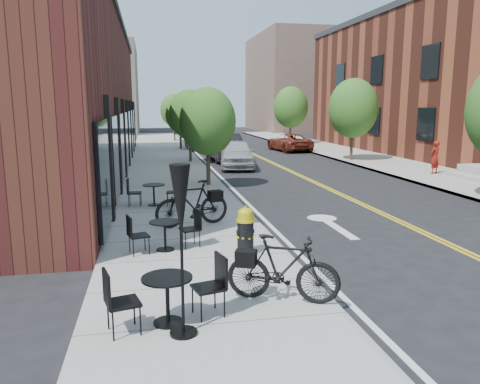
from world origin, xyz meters
TOP-DOWN VIEW (x-y plane):
  - ground at (0.00, 0.00)m, footprint 120.00×120.00m
  - sidewalk_near at (-2.00, 10.00)m, footprint 4.00×70.00m
  - sidewalk_far at (10.00, 10.00)m, footprint 4.00×70.00m
  - building_near at (-6.50, 14.00)m, footprint 5.00×28.00m
  - bg_building_left at (-8.00, 48.00)m, footprint 8.00×14.00m
  - bg_building_right at (16.00, 50.00)m, footprint 10.00×16.00m
  - tree_near_a at (-0.60, 9.00)m, footprint 2.20×2.20m
  - tree_near_b at (-0.60, 17.00)m, footprint 2.30×2.30m
  - tree_near_c at (-0.60, 25.00)m, footprint 2.10×2.10m
  - tree_near_d at (-0.60, 33.00)m, footprint 2.40×2.40m
  - tree_far_b at (8.60, 16.00)m, footprint 2.80×2.80m
  - tree_far_c at (8.60, 28.00)m, footprint 2.80×2.80m
  - fire_hydrant at (-0.93, 0.14)m, footprint 0.55×0.55m
  - bicycle_left at (-1.83, 2.67)m, footprint 2.07×1.04m
  - bicycle_right at (-0.84, -2.41)m, footprint 1.88×1.20m
  - bistro_set_a at (-2.69, -2.85)m, footprint 1.75×0.90m
  - bistro_set_b at (-2.60, 0.68)m, footprint 1.59×0.82m
  - bistro_set_c at (-2.78, 5.44)m, footprint 1.62×0.74m
  - patio_umbrella at (-2.49, -3.22)m, footprint 0.38×0.38m
  - parked_car_a at (1.60, 14.63)m, footprint 2.33×4.53m
  - parked_car_b at (1.56, 17.83)m, footprint 1.81×4.89m
  - parked_car_c at (0.80, 25.84)m, footprint 2.08×4.95m
  - parked_car_far at (6.98, 22.99)m, footprint 2.57×4.67m
  - pedestrian at (9.99, 10.02)m, footprint 0.65×0.56m

SIDE VIEW (x-z plane):
  - ground at x=0.00m, z-range 0.00..0.00m
  - sidewalk_near at x=-2.00m, z-range 0.00..0.12m
  - sidewalk_far at x=10.00m, z-range 0.00..0.12m
  - bistro_set_b at x=-2.60m, z-range 0.12..0.96m
  - bistro_set_c at x=-2.78m, z-range 0.12..0.99m
  - bistro_set_a at x=-2.69m, z-range 0.12..1.04m
  - fire_hydrant at x=-0.93m, z-range 0.09..1.12m
  - parked_car_far at x=6.98m, z-range 0.00..1.24m
  - bicycle_right at x=-0.84m, z-range 0.12..1.22m
  - parked_car_c at x=0.80m, z-range 0.00..1.43m
  - bicycle_left at x=-1.83m, z-range 0.12..1.32m
  - parked_car_a at x=1.60m, z-range 0.00..1.48m
  - parked_car_b at x=1.56m, z-range 0.00..1.60m
  - pedestrian at x=9.99m, z-range 0.12..1.64m
  - patio_umbrella at x=-2.49m, z-range 0.63..3.00m
  - tree_near_c at x=-0.60m, z-range 0.69..4.37m
  - tree_near_a at x=-0.60m, z-range 0.70..4.51m
  - tree_near_b at x=-0.60m, z-range 0.72..4.70m
  - tree_near_d at x=-0.60m, z-range 0.73..4.85m
  - tree_far_b at x=8.60m, z-range 0.75..5.37m
  - tree_far_c at x=8.60m, z-range 0.75..5.37m
  - building_near at x=-6.50m, z-range 0.00..7.00m
  - bg_building_left at x=-8.00m, z-range 0.00..10.00m
  - bg_building_right at x=16.00m, z-range 0.00..12.00m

